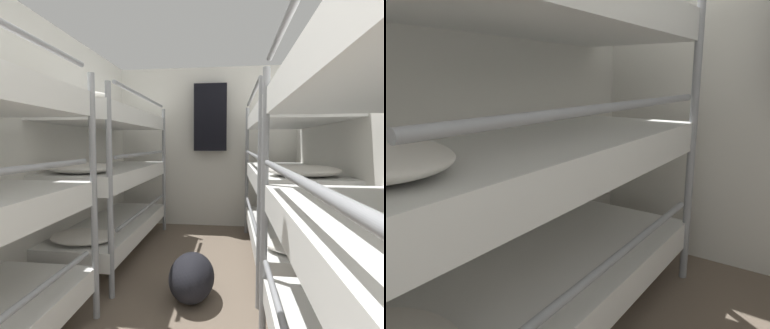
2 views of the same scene
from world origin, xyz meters
TOP-DOWN VIEW (x-y plane):
  - bunk_stack_left_far at (-0.88, 3.48)m, footprint 0.70×1.85m

SIDE VIEW (x-z plane):
  - bunk_stack_left_far at x=-0.88m, z-range 0.03..1.69m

